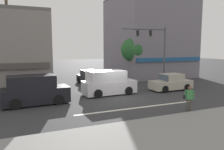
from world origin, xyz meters
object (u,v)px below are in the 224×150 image
at_px(sedan_crossing_center, 89,78).
at_px(van_waiting_far, 108,83).
at_px(utility_pole_near_left, 8,41).
at_px(van_crossing_leftbound, 35,91).
at_px(sedan_crossing_rightbound, 171,83).
at_px(traffic_light_mast, 156,47).
at_px(pedestrian_foreground_with_bag, 189,98).
at_px(street_tree, 133,50).

relative_size(sedan_crossing_center, van_waiting_far, 0.89).
distance_m(utility_pole_near_left, van_crossing_leftbound, 4.91).
bearing_deg(van_crossing_leftbound, utility_pole_near_left, 118.78).
relative_size(van_crossing_leftbound, van_waiting_far, 1.00).
bearing_deg(sedan_crossing_rightbound, sedan_crossing_center, 134.09).
height_order(traffic_light_mast, van_waiting_far, traffic_light_mast).
height_order(utility_pole_near_left, pedestrian_foreground_with_bag, utility_pole_near_left).
relative_size(traffic_light_mast, sedan_crossing_center, 1.48).
bearing_deg(pedestrian_foreground_with_bag, sedan_crossing_rightbound, 60.25).
xyz_separation_m(sedan_crossing_rightbound, pedestrian_foreground_with_bag, (-3.69, -6.46, 0.24)).
xyz_separation_m(street_tree, van_waiting_far, (-5.91, -6.49, -2.78)).
distance_m(street_tree, sedan_crossing_rightbound, 7.62).
height_order(utility_pole_near_left, traffic_light_mast, utility_pole_near_left).
bearing_deg(utility_pole_near_left, van_crossing_leftbound, -61.22).
bearing_deg(street_tree, sedan_crossing_rightbound, -86.50).
height_order(traffic_light_mast, pedestrian_foreground_with_bag, traffic_light_mast).
height_order(traffic_light_mast, sedan_crossing_rightbound, traffic_light_mast).
xyz_separation_m(street_tree, van_crossing_leftbound, (-12.05, -7.51, -2.78)).
bearing_deg(street_tree, utility_pole_near_left, -161.56).
distance_m(street_tree, traffic_light_mast, 4.38).
height_order(traffic_light_mast, sedan_crossing_center, traffic_light_mast).
height_order(sedan_crossing_center, pedestrian_foreground_with_bag, pedestrian_foreground_with_bag).
xyz_separation_m(traffic_light_mast, sedan_crossing_center, (-6.27, 3.81, -3.46)).
height_order(van_crossing_leftbound, pedestrian_foreground_with_bag, van_crossing_leftbound).
distance_m(utility_pole_near_left, pedestrian_foreground_with_bag, 14.14).
xyz_separation_m(sedan_crossing_rightbound, van_waiting_far, (-6.34, 0.48, 0.29)).
xyz_separation_m(street_tree, traffic_light_mast, (0.46, -4.34, 0.39)).
xyz_separation_m(sedan_crossing_rightbound, van_crossing_leftbound, (-12.47, -0.54, 0.29)).
relative_size(sedan_crossing_rightbound, van_crossing_leftbound, 0.88).
distance_m(sedan_crossing_rightbound, van_crossing_leftbound, 12.49).
distance_m(sedan_crossing_rightbound, pedestrian_foreground_with_bag, 7.45).
height_order(street_tree, van_waiting_far, street_tree).
height_order(traffic_light_mast, van_crossing_leftbound, traffic_light_mast).
xyz_separation_m(utility_pole_near_left, sedan_crossing_center, (7.86, 4.03, -3.87)).
relative_size(street_tree, van_waiting_far, 1.13).
xyz_separation_m(sedan_crossing_center, van_waiting_far, (-0.10, -5.96, 0.29)).
bearing_deg(street_tree, sedan_crossing_center, -174.84).
bearing_deg(pedestrian_foreground_with_bag, street_tree, 76.32).
relative_size(van_waiting_far, pedestrian_foreground_with_bag, 2.80).
bearing_deg(traffic_light_mast, street_tree, 96.08).
height_order(street_tree, traffic_light_mast, traffic_light_mast).
bearing_deg(van_crossing_leftbound, traffic_light_mast, 14.21).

